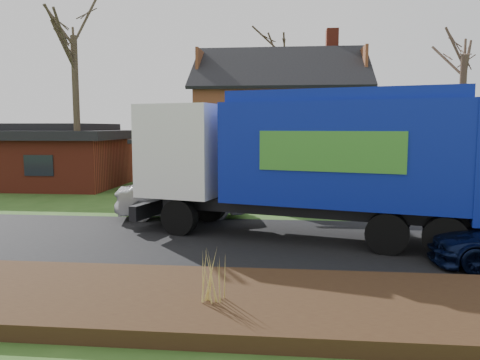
# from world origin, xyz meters

# --- Properties ---
(ground) EXTENTS (120.00, 120.00, 0.00)m
(ground) POSITION_xyz_m (0.00, 0.00, 0.00)
(ground) COLOR #2D511B
(ground) RESTS_ON ground
(road) EXTENTS (80.00, 7.00, 0.02)m
(road) POSITION_xyz_m (0.00, 0.00, 0.01)
(road) COLOR black
(road) RESTS_ON ground
(mulch_verge) EXTENTS (80.00, 3.50, 0.30)m
(mulch_verge) POSITION_xyz_m (0.00, -5.30, 0.15)
(mulch_verge) COLOR black
(mulch_verge) RESTS_ON ground
(main_house) EXTENTS (12.95, 8.95, 9.26)m
(main_house) POSITION_xyz_m (1.49, 13.91, 4.03)
(main_house) COLOR beige
(main_house) RESTS_ON ground
(ranch_house) EXTENTS (9.80, 8.20, 3.70)m
(ranch_house) POSITION_xyz_m (-12.00, 13.00, 1.81)
(ranch_house) COLOR maroon
(ranch_house) RESTS_ON ground
(garbage_truck) EXTENTS (11.07, 5.58, 4.58)m
(garbage_truck) POSITION_xyz_m (3.05, 0.84, 2.64)
(garbage_truck) COLOR black
(garbage_truck) RESTS_ON ground
(silver_sedan) EXTENTS (5.13, 2.78, 1.60)m
(silver_sedan) POSITION_xyz_m (-1.64, 3.69, 0.80)
(silver_sedan) COLOR #A5A7AC
(silver_sedan) RESTS_ON ground
(tree_front_west) EXTENTS (3.79, 3.79, 11.28)m
(tree_front_west) POSITION_xyz_m (-8.43, 9.47, 9.29)
(tree_front_west) COLOR #413627
(tree_front_west) RESTS_ON ground
(tree_front_east) EXTENTS (3.46, 3.46, 9.60)m
(tree_front_east) POSITION_xyz_m (10.32, 8.52, 7.80)
(tree_front_east) COLOR #46342A
(tree_front_east) RESTS_ON ground
(tree_back) EXTENTS (3.84, 3.84, 12.17)m
(tree_back) POSITION_xyz_m (2.21, 20.68, 10.15)
(tree_back) COLOR #3A2E23
(tree_back) RESTS_ON ground
(grass_clump_mid) EXTENTS (0.33, 0.27, 0.92)m
(grass_clump_mid) POSITION_xyz_m (1.08, -5.67, 0.76)
(grass_clump_mid) COLOR tan
(grass_clump_mid) RESTS_ON mulch_verge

